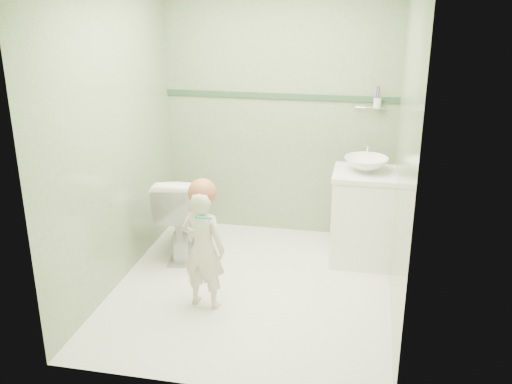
# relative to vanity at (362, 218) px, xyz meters

# --- Properties ---
(ground) EXTENTS (2.50, 2.50, 0.00)m
(ground) POSITION_rel_vanity_xyz_m (-0.84, -0.70, -0.40)
(ground) COLOR silver
(ground) RESTS_ON ground
(room_shell) EXTENTS (2.50, 2.54, 2.40)m
(room_shell) POSITION_rel_vanity_xyz_m (-0.84, -0.70, 0.80)
(room_shell) COLOR gray
(room_shell) RESTS_ON ground
(trim_stripe) EXTENTS (2.20, 0.02, 0.05)m
(trim_stripe) POSITION_rel_vanity_xyz_m (-0.84, 0.54, 0.95)
(trim_stripe) COLOR #305035
(trim_stripe) RESTS_ON room_shell
(vanity) EXTENTS (0.52, 0.50, 0.80)m
(vanity) POSITION_rel_vanity_xyz_m (0.00, 0.00, 0.00)
(vanity) COLOR white
(vanity) RESTS_ON ground
(counter) EXTENTS (0.54, 0.52, 0.04)m
(counter) POSITION_rel_vanity_xyz_m (0.00, 0.00, 0.41)
(counter) COLOR white
(counter) RESTS_ON vanity
(basin) EXTENTS (0.37, 0.37, 0.13)m
(basin) POSITION_rel_vanity_xyz_m (0.00, 0.00, 0.49)
(basin) COLOR white
(basin) RESTS_ON counter
(faucet) EXTENTS (0.03, 0.13, 0.18)m
(faucet) POSITION_rel_vanity_xyz_m (0.00, 0.19, 0.57)
(faucet) COLOR silver
(faucet) RESTS_ON counter
(cup_holder) EXTENTS (0.26, 0.07, 0.21)m
(cup_holder) POSITION_rel_vanity_xyz_m (0.05, 0.48, 0.93)
(cup_holder) COLOR silver
(cup_holder) RESTS_ON room_shell
(toilet) EXTENTS (0.53, 0.80, 0.77)m
(toilet) POSITION_rel_vanity_xyz_m (-1.58, -0.17, -0.02)
(toilet) COLOR white
(toilet) RESTS_ON ground
(toddler) EXTENTS (0.38, 0.29, 0.94)m
(toddler) POSITION_rel_vanity_xyz_m (-1.15, -1.02, 0.07)
(toddler) COLOR beige
(toddler) RESTS_ON ground
(hair_cap) EXTENTS (0.21, 0.21, 0.21)m
(hair_cap) POSITION_rel_vanity_xyz_m (-1.15, -0.99, 0.51)
(hair_cap) COLOR #A45C3E
(hair_cap) RESTS_ON toddler
(teal_toothbrush) EXTENTS (0.11, 0.14, 0.08)m
(teal_toothbrush) POSITION_rel_vanity_xyz_m (-1.10, -1.16, 0.39)
(teal_toothbrush) COLOR #009979
(teal_toothbrush) RESTS_ON toddler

